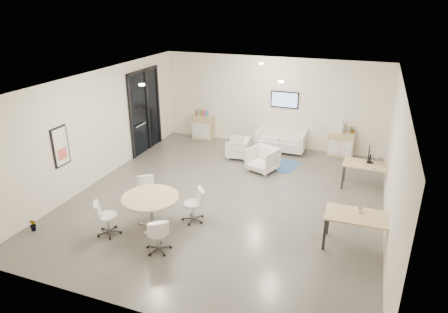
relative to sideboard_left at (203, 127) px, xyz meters
name	(u,v)px	position (x,y,z in m)	size (l,w,h in m)	color
room_shell	(228,143)	(2.55, -4.26, 1.15)	(9.60, 10.60, 4.80)	#55524D
glass_door	(145,109)	(-1.40, -1.76, 1.05)	(0.09, 1.90, 2.85)	black
artwork	(61,147)	(-1.42, -5.86, 1.09)	(0.05, 0.54, 1.04)	black
wall_tv	(285,100)	(3.05, 0.20, 1.30)	(0.98, 0.06, 0.58)	black
ceiling_spots	(232,76)	(2.35, -3.43, 2.73)	(3.14, 4.14, 0.03)	#FFEAC6
sideboard_left	(203,127)	(0.00, 0.00, 0.00)	(0.81, 0.42, 0.91)	tan
sideboard_right	(341,144)	(5.12, 0.00, -0.03)	(0.85, 0.41, 0.85)	tan
books	(202,113)	(-0.04, 0.00, 0.56)	(0.47, 0.14, 0.22)	red
printer	(336,127)	(4.90, 0.01, 0.57)	(0.55, 0.48, 0.36)	white
loveseat	(281,141)	(3.08, -0.20, -0.10)	(1.72, 0.88, 0.64)	silver
blue_rug	(271,163)	(3.07, -1.49, -0.45)	(1.66, 1.11, 0.01)	#304D95
armchair_left	(238,147)	(1.87, -1.37, -0.08)	(0.73, 0.68, 0.75)	silver
armchair_right	(263,158)	(2.95, -2.15, -0.03)	(0.81, 0.76, 0.83)	silver
desk_rear	(369,167)	(6.07, -2.29, 0.21)	(1.44, 0.77, 0.73)	tan
desk_front	(362,219)	(6.02, -5.43, 0.27)	(1.55, 0.80, 0.80)	tan
monitor	(369,155)	(6.03, -2.14, 0.52)	(0.20, 0.50, 0.44)	black
round_table	(151,200)	(1.37, -6.26, 0.28)	(1.33, 1.33, 0.81)	tan
meeting_chairs	(152,212)	(1.37, -6.26, -0.04)	(2.40, 2.40, 0.82)	white
plant_cabinet	(353,130)	(5.45, 0.02, 0.51)	(0.24, 0.27, 0.21)	#3F7F3F
plant_floor	(34,228)	(-1.15, -7.39, -0.38)	(0.18, 0.32, 0.14)	#3F7F3F
cup	(360,210)	(5.96, -5.29, 0.41)	(0.13, 0.10, 0.13)	white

